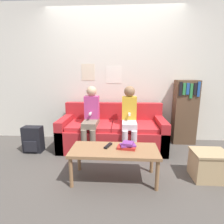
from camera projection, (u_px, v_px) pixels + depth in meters
ground_plane at (111, 160)px, 2.69m from camera, size 10.00×10.00×0.00m
wall_back at (114, 74)px, 3.37m from camera, size 8.00×0.06×2.60m
couch at (112, 133)px, 3.12m from camera, size 1.81×0.77×0.77m
coffee_table at (114, 153)px, 2.13m from camera, size 1.06×0.45×0.41m
person_left at (91, 116)px, 2.90m from camera, size 0.24×0.54×1.10m
person_right at (129, 116)px, 2.86m from camera, size 0.24×0.54×1.11m
tv_remote at (108, 146)px, 2.19m from camera, size 0.10×0.17×0.02m
book_stack at (127, 146)px, 2.12m from camera, size 0.24×0.16×0.08m
bookshelf at (185, 112)px, 3.27m from camera, size 0.41×0.27×1.19m
storage_box at (209, 165)px, 2.18m from camera, size 0.42×0.34×0.36m
backpack at (33, 140)px, 2.94m from camera, size 0.31×0.20×0.44m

